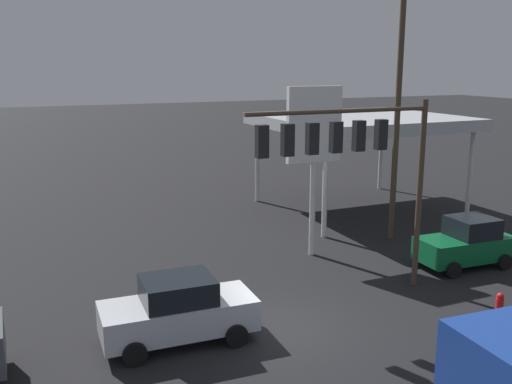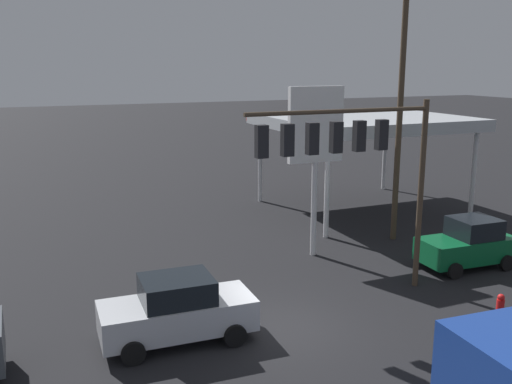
{
  "view_description": "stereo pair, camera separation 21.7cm",
  "coord_description": "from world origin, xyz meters",
  "px_view_note": "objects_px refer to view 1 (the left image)",
  "views": [
    {
      "loc": [
        7.17,
        14.38,
        7.85
      ],
      "look_at": [
        0.0,
        -2.0,
        3.81
      ],
      "focal_mm": 40.0,
      "sensor_mm": 36.0,
      "label": 1
    },
    {
      "loc": [
        6.97,
        14.47,
        7.85
      ],
      "look_at": [
        0.0,
        -2.0,
        3.81
      ],
      "focal_mm": 40.0,
      "sensor_mm": 36.0,
      "label": 2
    }
  ],
  "objects_px": {
    "traffic_signal_assembly": "(349,149)",
    "hatchback_crossing": "(466,243)",
    "utility_pole": "(398,102)",
    "fire_hydrant": "(499,306)",
    "price_sign": "(314,133)",
    "sedan_waiting": "(178,310)"
  },
  "relations": [
    {
      "from": "utility_pole",
      "to": "fire_hydrant",
      "type": "distance_m",
      "value": 10.38
    },
    {
      "from": "traffic_signal_assembly",
      "to": "hatchback_crossing",
      "type": "relative_size",
      "value": 1.74
    },
    {
      "from": "utility_pole",
      "to": "price_sign",
      "type": "height_order",
      "value": "utility_pole"
    },
    {
      "from": "utility_pole",
      "to": "hatchback_crossing",
      "type": "relative_size",
      "value": 3.07
    },
    {
      "from": "price_sign",
      "to": "hatchback_crossing",
      "type": "bearing_deg",
      "value": 143.05
    },
    {
      "from": "traffic_signal_assembly",
      "to": "utility_pole",
      "type": "bearing_deg",
      "value": -138.85
    },
    {
      "from": "sedan_waiting",
      "to": "fire_hydrant",
      "type": "bearing_deg",
      "value": 166.73
    },
    {
      "from": "traffic_signal_assembly",
      "to": "hatchback_crossing",
      "type": "xyz_separation_m",
      "value": [
        -6.09,
        -0.74,
        -4.21
      ]
    },
    {
      "from": "price_sign",
      "to": "traffic_signal_assembly",
      "type": "bearing_deg",
      "value": 74.81
    },
    {
      "from": "price_sign",
      "to": "fire_hydrant",
      "type": "relative_size",
      "value": 7.94
    },
    {
      "from": "utility_pole",
      "to": "fire_hydrant",
      "type": "bearing_deg",
      "value": 75.86
    },
    {
      "from": "traffic_signal_assembly",
      "to": "price_sign",
      "type": "bearing_deg",
      "value": -105.19
    },
    {
      "from": "utility_pole",
      "to": "fire_hydrant",
      "type": "relative_size",
      "value": 13.49
    },
    {
      "from": "utility_pole",
      "to": "price_sign",
      "type": "xyz_separation_m",
      "value": [
        4.45,
        0.52,
        -1.12
      ]
    },
    {
      "from": "utility_pole",
      "to": "traffic_signal_assembly",
      "type": "bearing_deg",
      "value": 41.15
    },
    {
      "from": "price_sign",
      "to": "fire_hydrant",
      "type": "distance_m",
      "value": 9.42
    },
    {
      "from": "traffic_signal_assembly",
      "to": "sedan_waiting",
      "type": "relative_size",
      "value": 1.51
    },
    {
      "from": "utility_pole",
      "to": "sedan_waiting",
      "type": "relative_size",
      "value": 2.66
    },
    {
      "from": "price_sign",
      "to": "sedan_waiting",
      "type": "relative_size",
      "value": 1.56
    },
    {
      "from": "traffic_signal_assembly",
      "to": "utility_pole",
      "type": "xyz_separation_m",
      "value": [
        -5.65,
        -4.94,
        1.08
      ]
    },
    {
      "from": "traffic_signal_assembly",
      "to": "price_sign",
      "type": "xyz_separation_m",
      "value": [
        -1.2,
        -4.42,
        -0.04
      ]
    },
    {
      "from": "traffic_signal_assembly",
      "to": "fire_hydrant",
      "type": "height_order",
      "value": "traffic_signal_assembly"
    }
  ]
}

